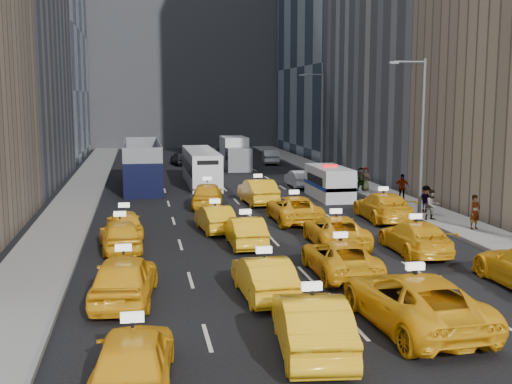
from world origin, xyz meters
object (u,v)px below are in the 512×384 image
at_px(taxi_2, 414,300).
at_px(pedestrian_0, 475,212).
at_px(taxi_0, 133,358).
at_px(double_decker, 142,165).
at_px(city_bus, 201,167).
at_px(box_truck, 235,153).
at_px(taxi_1, 311,323).
at_px(nypd_van, 329,183).

height_order(taxi_2, pedestrian_0, pedestrian_0).
relative_size(taxi_0, double_decker, 0.38).
distance_m(taxi_2, city_bus, 33.47).
bearing_deg(taxi_0, box_truck, -96.55).
bearing_deg(taxi_2, taxi_0, 15.10).
bearing_deg(taxi_1, nypd_van, -101.33).
bearing_deg(pedestrian_0, double_decker, 111.35).
height_order(taxi_1, box_truck, box_truck).
xyz_separation_m(taxi_0, pedestrian_0, (17.16, 15.18, 0.26)).
bearing_deg(nypd_van, city_bus, 132.08).
bearing_deg(nypd_van, taxi_2, -101.12).
bearing_deg(double_decker, taxi_2, -72.07).
xyz_separation_m(double_decker, pedestrian_0, (16.69, -19.90, -0.67)).
relative_size(taxi_1, city_bus, 0.47).
relative_size(taxi_1, nypd_van, 0.91).
distance_m(taxi_0, city_bus, 36.39).
xyz_separation_m(taxi_0, taxi_1, (4.72, 1.41, 0.04)).
height_order(double_decker, box_truck, double_decker).
bearing_deg(city_bus, taxi_0, -98.68).
xyz_separation_m(taxi_1, pedestrian_0, (12.44, 13.77, 0.22)).
bearing_deg(box_truck, pedestrian_0, -74.98).
relative_size(taxi_0, taxi_1, 0.92).
distance_m(taxi_0, pedestrian_0, 22.91).
height_order(city_bus, pedestrian_0, city_bus).
bearing_deg(taxi_1, city_bus, -84.07).
distance_m(double_decker, pedestrian_0, 25.98).
height_order(taxi_0, nypd_van, nypd_van).
bearing_deg(double_decker, taxi_0, -86.38).
bearing_deg(box_truck, double_decker, -126.38).
bearing_deg(nypd_van, pedestrian_0, -71.21).
relative_size(taxi_1, taxi_2, 0.83).
bearing_deg(taxi_2, double_decker, -79.58).
height_order(double_decker, city_bus, double_decker).
bearing_deg(pedestrian_0, box_truck, 85.18).
bearing_deg(city_bus, taxi_1, -91.25).
bearing_deg(taxi_1, box_truck, -89.43).
bearing_deg(nypd_van, box_truck, 100.41).
distance_m(nypd_van, city_bus, 11.86).
bearing_deg(city_bus, taxi_2, -85.20).
xyz_separation_m(taxi_1, box_truck, (4.70, 45.28, 0.68)).
bearing_deg(taxi_0, taxi_1, -158.53).
bearing_deg(taxi_0, taxi_2, -156.93).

